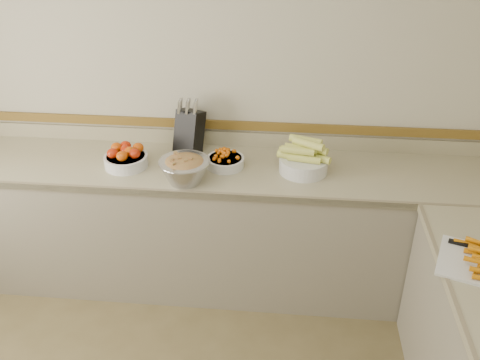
# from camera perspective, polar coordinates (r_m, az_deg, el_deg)

# --- Properties ---
(back_wall) EXTENTS (4.00, 0.00, 4.00)m
(back_wall) POSITION_cam_1_polar(r_m,az_deg,el_deg) (3.51, -4.71, 9.82)
(back_wall) COLOR #B5AF95
(back_wall) RESTS_ON ground_plane
(counter_back) EXTENTS (4.00, 0.65, 1.08)m
(counter_back) POSITION_cam_1_polar(r_m,az_deg,el_deg) (3.62, -5.03, -4.67)
(counter_back) COLOR gray
(counter_back) RESTS_ON ground_plane
(knife_block) EXTENTS (0.22, 0.24, 0.38)m
(knife_block) POSITION_cam_1_polar(r_m,az_deg,el_deg) (3.48, -5.44, 5.21)
(knife_block) COLOR black
(knife_block) RESTS_ON counter_back
(tomato_bowl) EXTENTS (0.27, 0.27, 0.13)m
(tomato_bowl) POSITION_cam_1_polar(r_m,az_deg,el_deg) (3.42, -12.07, 2.37)
(tomato_bowl) COLOR silver
(tomato_bowl) RESTS_ON counter_back
(cherry_tomato_bowl) EXTENTS (0.24, 0.24, 0.13)m
(cherry_tomato_bowl) POSITION_cam_1_polar(r_m,az_deg,el_deg) (3.34, -1.56, 2.12)
(cherry_tomato_bowl) COLOR silver
(cherry_tomato_bowl) RESTS_ON counter_back
(corn_bowl) EXTENTS (0.33, 0.30, 0.22)m
(corn_bowl) POSITION_cam_1_polar(r_m,az_deg,el_deg) (3.29, 6.81, 2.13)
(corn_bowl) COLOR silver
(corn_bowl) RESTS_ON counter_back
(rhubarb_bowl) EXTENTS (0.30, 0.30, 0.17)m
(rhubarb_bowl) POSITION_cam_1_polar(r_m,az_deg,el_deg) (3.16, -5.92, 1.20)
(rhubarb_bowl) COLOR #B2B2BA
(rhubarb_bowl) RESTS_ON counter_back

